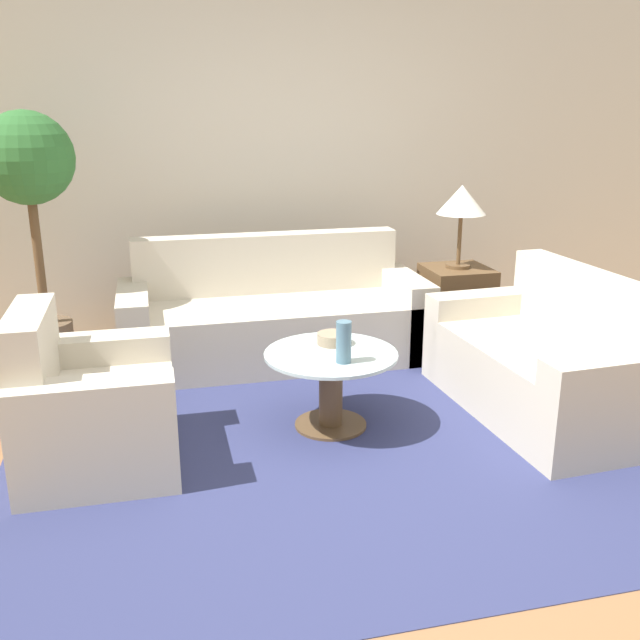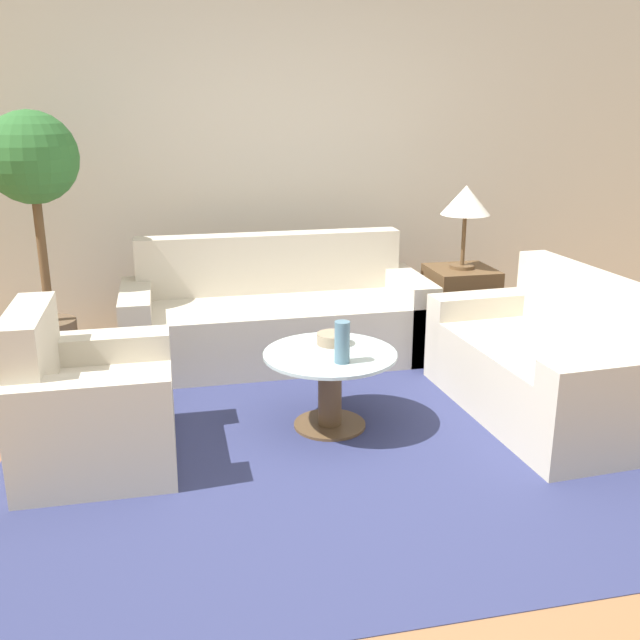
% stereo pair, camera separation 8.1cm
% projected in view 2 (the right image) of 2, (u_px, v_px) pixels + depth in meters
% --- Properties ---
extents(ground_plane, '(14.00, 14.00, 0.00)m').
position_uv_depth(ground_plane, '(384.00, 473.00, 3.49)').
color(ground_plane, '#8E603D').
extents(wall_back, '(10.00, 0.06, 2.60)m').
position_uv_depth(wall_back, '(285.00, 160.00, 5.63)').
color(wall_back, beige).
rests_on(wall_back, ground_plane).
extents(rug, '(3.44, 3.27, 0.01)m').
position_uv_depth(rug, '(330.00, 426.00, 3.99)').
color(rug, navy).
rests_on(rug, ground_plane).
extents(sofa_main, '(2.09, 0.80, 0.84)m').
position_uv_depth(sofa_main, '(276.00, 319.00, 5.03)').
color(sofa_main, beige).
rests_on(sofa_main, ground_plane).
extents(armchair, '(0.75, 0.87, 0.81)m').
position_uv_depth(armchair, '(86.00, 410.00, 3.54)').
color(armchair, beige).
rests_on(armchair, ground_plane).
extents(loveseat, '(0.84, 1.51, 0.83)m').
position_uv_depth(loveseat, '(550.00, 368.00, 4.10)').
color(loveseat, beige).
rests_on(loveseat, ground_plane).
extents(coffee_table, '(0.73, 0.73, 0.44)m').
position_uv_depth(coffee_table, '(330.00, 379.00, 3.91)').
color(coffee_table, brown).
rests_on(coffee_table, ground_plane).
extents(side_table, '(0.46, 0.46, 0.58)m').
position_uv_depth(side_table, '(460.00, 306.00, 5.30)').
color(side_table, brown).
rests_on(side_table, ground_plane).
extents(table_lamp, '(0.35, 0.35, 0.60)m').
position_uv_depth(table_lamp, '(466.00, 203.00, 5.07)').
color(table_lamp, brown).
rests_on(table_lamp, side_table).
extents(potted_plant, '(0.59, 0.59, 1.70)m').
position_uv_depth(potted_plant, '(35.00, 189.00, 4.54)').
color(potted_plant, brown).
rests_on(potted_plant, ground_plane).
extents(vase, '(0.08, 0.08, 0.22)m').
position_uv_depth(vase, '(342.00, 342.00, 3.69)').
color(vase, slate).
rests_on(vase, coffee_table).
extents(bowl, '(0.18, 0.18, 0.06)m').
position_uv_depth(bowl, '(333.00, 339.00, 4.00)').
color(bowl, gray).
rests_on(bowl, coffee_table).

